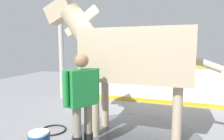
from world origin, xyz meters
name	(u,v)px	position (x,y,z in m)	size (l,w,h in m)	color
ground_plane	(144,131)	(0.00, 0.00, -0.01)	(16.00, 16.00, 0.02)	gray
wet_patch	(136,135)	(-0.12, -0.26, 0.00)	(2.47, 2.47, 0.00)	#42444C
barrier_wall	(153,85)	(0.03, 2.10, 0.54)	(4.46, 0.37, 1.17)	silver
roof_post_near	(61,50)	(-2.92, 1.89, 1.59)	(0.16, 0.16, 3.18)	#B7B2A8
horse	(130,54)	(-0.25, -0.25, 1.56)	(3.38, 1.06, 2.72)	tan
handler	(82,98)	(-0.84, -1.13, 0.91)	(0.44, 0.56, 1.60)	black
hose_coil	(53,130)	(-1.78, -0.51, 0.02)	(0.53, 0.53, 0.03)	black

